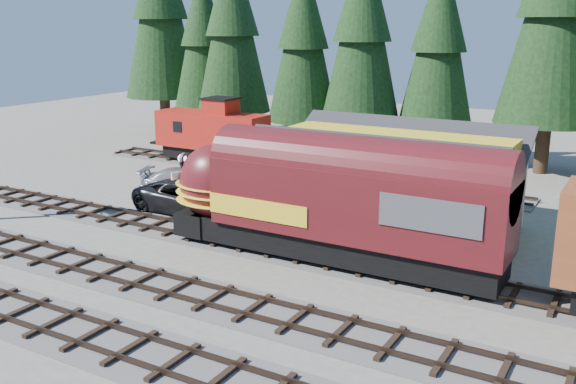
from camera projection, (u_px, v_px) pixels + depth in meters
The scene contains 8 objects.
ground at pixel (294, 295), 25.06m from camera, with size 120.00×120.00×0.00m, color #6B665B.
track_spur at pixel (296, 174), 44.94m from camera, with size 32.00×3.20×0.33m.
depot at pixel (394, 170), 33.09m from camera, with size 12.80×7.00×5.30m.
conifer_backdrop at pixel (546, 28), 40.46m from camera, with size 80.56×23.90×16.96m.
locomotive at pixel (320, 205), 28.19m from camera, with size 16.08×3.20×4.37m.
caboose at pixel (212, 133), 47.82m from camera, with size 8.82×2.56×4.59m.
pickup_truck_a at pixel (190, 197), 35.61m from camera, with size 3.06×6.64×1.84m, color black.
pickup_truck_b at pixel (189, 183), 39.01m from camera, with size 2.41×5.92×1.72m, color #979A9E.
Camera 1 is at (11.39, -20.19, 10.33)m, focal length 40.00 mm.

